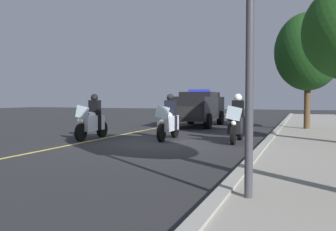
# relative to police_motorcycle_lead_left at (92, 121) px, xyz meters

# --- Properties ---
(ground_plane) EXTENTS (80.00, 80.00, 0.00)m
(ground_plane) POSITION_rel_police_motorcycle_lead_left_xyz_m (0.12, 2.69, -0.70)
(ground_plane) COLOR #28282B
(curb_strip) EXTENTS (48.00, 0.24, 0.15)m
(curb_strip) POSITION_rel_police_motorcycle_lead_left_xyz_m (0.12, 6.39, -0.62)
(curb_strip) COLOR #9E9B93
(curb_strip) RESTS_ON ground
(sidewalk_strip) EXTENTS (48.00, 3.60, 0.10)m
(sidewalk_strip) POSITION_rel_police_motorcycle_lead_left_xyz_m (0.12, 8.29, -0.65)
(sidewalk_strip) COLOR gray
(sidewalk_strip) RESTS_ON ground
(lane_stripe_center) EXTENTS (48.00, 0.12, 0.01)m
(lane_stripe_center) POSITION_rel_police_motorcycle_lead_left_xyz_m (0.12, 0.27, -0.70)
(lane_stripe_center) COLOR #E0D14C
(lane_stripe_center) RESTS_ON ground
(police_motorcycle_lead_left) EXTENTS (2.14, 0.56, 1.72)m
(police_motorcycle_lead_left) POSITION_rel_police_motorcycle_lead_left_xyz_m (0.00, 0.00, 0.00)
(police_motorcycle_lead_left) COLOR black
(police_motorcycle_lead_left) RESTS_ON ground
(police_motorcycle_lead_right) EXTENTS (2.14, 0.56, 1.72)m
(police_motorcycle_lead_right) POSITION_rel_police_motorcycle_lead_left_xyz_m (-0.90, 2.76, 0.00)
(police_motorcycle_lead_right) COLOR black
(police_motorcycle_lead_right) RESTS_ON ground
(police_motorcycle_trailing) EXTENTS (2.14, 0.56, 1.72)m
(police_motorcycle_trailing) POSITION_rel_police_motorcycle_lead_left_xyz_m (-0.97, 5.31, 0.00)
(police_motorcycle_trailing) COLOR black
(police_motorcycle_trailing) RESTS_ON ground
(police_suv) EXTENTS (4.93, 2.12, 2.05)m
(police_suv) POSITION_rel_police_motorcycle_lead_left_xyz_m (-7.70, 2.02, 0.37)
(police_suv) COLOR black
(police_suv) RESTS_ON ground
(traffic_light) EXTENTS (0.38, 0.28, 3.85)m
(traffic_light) POSITION_rel_police_motorcycle_lead_left_xyz_m (6.56, 6.79, 2.21)
(traffic_light) COLOR #38383D
(traffic_light) RESTS_ON sidewalk_strip
(tree_far_back) EXTENTS (3.13, 3.13, 5.53)m
(tree_far_back) POSITION_rel_police_motorcycle_lead_left_xyz_m (-6.78, 7.65, 3.06)
(tree_far_back) COLOR #4C3823
(tree_far_back) RESTS_ON sidewalk_strip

